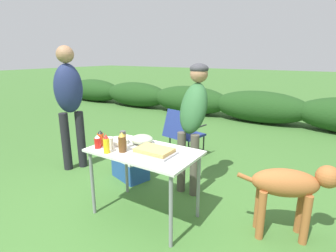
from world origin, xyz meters
The scene contains 17 objects.
ground_plane centered at (0.00, 0.00, 0.00)m, with size 60.00×60.00×0.00m, color #3D6B2D.
shrub_hedge centered at (0.00, 4.78, 0.40)m, with size 14.40×0.90×0.80m.
folding_table centered at (0.00, 0.00, 0.66)m, with size 1.10×0.64×0.74m.
food_tray centered at (0.15, -0.02, 0.77)m, with size 0.40×0.27×0.06m.
plate_stack centered at (-0.37, 0.03, 0.76)m, with size 0.22×0.22×0.05m, color white.
mixing_bowl centered at (-0.15, 0.16, 0.79)m, with size 0.24×0.24×0.09m, color #ADBC99.
paper_cup_stack centered at (-0.32, -0.15, 0.80)m, with size 0.08×0.08×0.12m, color white.
hot_sauce_bottle centered at (-0.47, -0.13, 0.82)m, with size 0.07×0.07×0.17m.
mustard_bottle centered at (-0.26, -0.26, 0.83)m, with size 0.06×0.06×0.19m.
spice_jar centered at (-0.20, -0.08, 0.83)m, with size 0.07×0.07×0.19m.
beer_bottle centered at (-0.15, -0.15, 0.84)m, with size 0.08×0.08×0.20m.
ketchup_bottle centered at (-0.44, -0.20, 0.81)m, with size 0.07×0.07×0.14m.
standing_person_in_gray_fleece centered at (0.15, 0.78, 1.00)m, with size 0.33×0.46×1.58m.
standing_person_with_beanie centered at (-1.65, 0.41, 1.08)m, with size 0.44×0.48×1.80m.
dog centered at (1.33, 0.45, 0.51)m, with size 0.89×0.46×0.74m.
camp_chair_green_behind_table centered at (-0.45, 1.61, 0.47)m, with size 0.57×0.67×0.83m.
cooler_box centered at (-0.71, 0.59, 0.17)m, with size 0.55×0.44×0.34m.
Camera 1 is at (1.54, -1.96, 1.67)m, focal length 28.00 mm.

